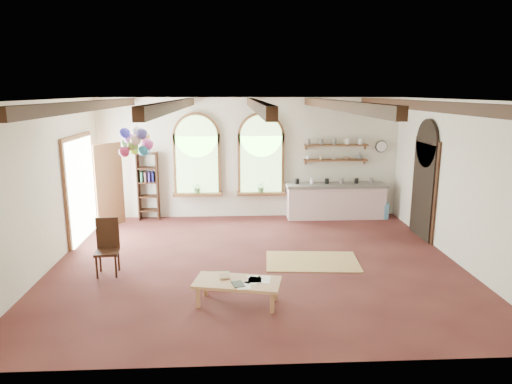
{
  "coord_description": "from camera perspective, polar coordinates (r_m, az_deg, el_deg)",
  "views": [
    {
      "loc": [
        -0.45,
        -8.6,
        3.35
      ],
      "look_at": [
        0.02,
        0.6,
        1.31
      ],
      "focal_mm": 32.0,
      "sensor_mm": 36.0,
      "label": 1
    }
  ],
  "objects": [
    {
      "name": "potted_plant_left",
      "position": [
        12.22,
        -7.32,
        0.56
      ],
      "size": [
        0.27,
        0.23,
        0.3
      ],
      "primitive_type": "imported",
      "color": "#598C4C",
      "rests_on": "window_left"
    },
    {
      "name": "window_left",
      "position": [
        12.19,
        -7.38,
        4.26
      ],
      "size": [
        1.3,
        0.28,
        2.2
      ],
      "color": "brown",
      "rests_on": "floor"
    },
    {
      "name": "bookshelf",
      "position": [
        12.38,
        -13.34,
        0.71
      ],
      "size": [
        0.53,
        0.32,
        1.8
      ],
      "color": "#381A11",
      "rests_on": "floor"
    },
    {
      "name": "floor",
      "position": [
        9.25,
        0.06,
        -8.78
      ],
      "size": [
        8.0,
        8.0,
        0.0
      ],
      "primitive_type": "plane",
      "color": "brown",
      "rests_on": "ground"
    },
    {
      "name": "shelf_bowl_a",
      "position": [
        12.41,
        9.7,
        4.17
      ],
      "size": [
        0.22,
        0.22,
        0.05
      ],
      "primitive_type": "imported",
      "color": "beige",
      "rests_on": "wall_shelf_lower"
    },
    {
      "name": "shelf_cup_b",
      "position": [
        12.33,
        8.11,
        4.27
      ],
      "size": [
        0.1,
        0.1,
        0.09
      ],
      "primitive_type": "imported",
      "color": "beige",
      "rests_on": "wall_shelf_lower"
    },
    {
      "name": "floor_cushion",
      "position": [
        8.38,
        -5.18,
        -10.82
      ],
      "size": [
        0.53,
        0.53,
        0.09
      ],
      "primitive_type": "cube",
      "rotation": [
        0.0,
        0.0,
        0.01
      ],
      "color": "gray",
      "rests_on": "floor"
    },
    {
      "name": "kitchen_counter",
      "position": [
        12.46,
        9.91,
        -1.06
      ],
      "size": [
        2.68,
        0.62,
        0.94
      ],
      "color": "beige",
      "rests_on": "floor"
    },
    {
      "name": "wall_shelf_lower",
      "position": [
        12.43,
        9.92,
        3.95
      ],
      "size": [
        1.7,
        0.24,
        0.04
      ],
      "primitive_type": "cube",
      "color": "brown",
      "rests_on": "wall_back"
    },
    {
      "name": "shelf_cup_a",
      "position": [
        12.27,
        6.5,
        4.28
      ],
      "size": [
        0.12,
        0.1,
        0.1
      ],
      "primitive_type": "imported",
      "color": "white",
      "rests_on": "wall_shelf_lower"
    },
    {
      "name": "water_jug_a",
      "position": [
        12.71,
        13.4,
        -1.96
      ],
      "size": [
        0.31,
        0.31,
        0.6
      ],
      "color": "#61A3D1",
      "rests_on": "floor"
    },
    {
      "name": "potted_plant_right",
      "position": [
        12.21,
        0.66,
        0.65
      ],
      "size": [
        0.27,
        0.23,
        0.3
      ],
      "primitive_type": "imported",
      "color": "#598C4C",
      "rests_on": "window_right"
    },
    {
      "name": "floor_mat",
      "position": [
        9.35,
        7.04,
        -8.59
      ],
      "size": [
        1.92,
        1.27,
        0.02
      ],
      "primitive_type": "cube",
      "rotation": [
        0.0,
        0.0,
        -0.07
      ],
      "color": "tan",
      "rests_on": "floor"
    },
    {
      "name": "balloon_cluster",
      "position": [
        9.66,
        -14.67,
        6.02
      ],
      "size": [
        0.7,
        0.77,
        1.14
      ],
      "color": "white",
      "rests_on": "floor"
    },
    {
      "name": "shelf_vase",
      "position": [
        12.57,
        12.84,
        4.46
      ],
      "size": [
        0.18,
        0.18,
        0.19
      ],
      "primitive_type": "imported",
      "color": "slate",
      "rests_on": "wall_shelf_lower"
    },
    {
      "name": "wall_shelf_upper",
      "position": [
        12.37,
        9.99,
        5.79
      ],
      "size": [
        1.7,
        0.24,
        0.04
      ],
      "primitive_type": "cube",
      "color": "brown",
      "rests_on": "wall_back"
    },
    {
      "name": "wall_clock",
      "position": [
        12.78,
        15.41,
        5.51
      ],
      "size": [
        0.32,
        0.04,
        0.32
      ],
      "primitive_type": "cylinder",
      "rotation": [
        1.57,
        0.0,
        0.0
      ],
      "color": "black",
      "rests_on": "wall_back"
    },
    {
      "name": "table_book",
      "position": [
        7.57,
        -4.59,
        -10.5
      ],
      "size": [
        0.18,
        0.25,
        0.02
      ],
      "primitive_type": "imported",
      "rotation": [
        0.0,
        0.0,
        0.09
      ],
      "color": "olive",
      "rests_on": "coffee_table"
    },
    {
      "name": "water_jug_b",
      "position": [
        12.73,
        15.69,
        -2.21
      ],
      "size": [
        0.27,
        0.27,
        0.53
      ],
      "color": "#61A3D1",
      "rests_on": "floor"
    },
    {
      "name": "shelf_bowl_b",
      "position": [
        12.49,
        11.27,
        4.18
      ],
      "size": [
        0.2,
        0.2,
        0.06
      ],
      "primitive_type": "imported",
      "color": "#8C664C",
      "rests_on": "wall_shelf_lower"
    },
    {
      "name": "tablet",
      "position": [
        7.3,
        -2.27,
        -11.42
      ],
      "size": [
        0.23,
        0.28,
        0.01
      ],
      "primitive_type": "cube",
      "rotation": [
        0.0,
        0.0,
        0.26
      ],
      "color": "black",
      "rests_on": "coffee_table"
    },
    {
      "name": "left_doorway",
      "position": [
        11.2,
        -21.08,
        0.29
      ],
      "size": [
        0.1,
        1.9,
        2.5
      ],
      "primitive_type": "cube",
      "color": "brown",
      "rests_on": "floor"
    },
    {
      "name": "coffee_table",
      "position": [
        7.44,
        -2.35,
        -11.38
      ],
      "size": [
        1.47,
        0.9,
        0.39
      ],
      "color": "tan",
      "rests_on": "floor"
    },
    {
      "name": "ceiling_beams",
      "position": [
        8.62,
        0.06,
        10.8
      ],
      "size": [
        6.2,
        6.8,
        0.18
      ],
      "primitive_type": null,
      "color": "#381A11",
      "rests_on": "ceiling"
    },
    {
      "name": "window_right",
      "position": [
        12.18,
        0.64,
        4.36
      ],
      "size": [
        1.3,
        0.28,
        2.2
      ],
      "color": "brown",
      "rests_on": "floor"
    },
    {
      "name": "side_chair",
      "position": [
        9.02,
        -18.04,
        -7.91
      ],
      "size": [
        0.45,
        0.45,
        1.05
      ],
      "color": "#381A11",
      "rests_on": "floor"
    },
    {
      "name": "right_doorway",
      "position": [
        11.25,
        20.17,
        0.15
      ],
      "size": [
        0.1,
        1.3,
        2.4
      ],
      "primitive_type": "cube",
      "color": "black",
      "rests_on": "floor"
    }
  ]
}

